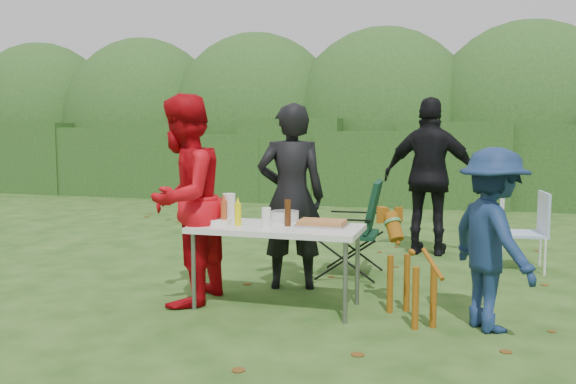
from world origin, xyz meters
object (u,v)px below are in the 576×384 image
(folding_table, at_px, (277,232))
(camping_chair, at_px, (350,228))
(person_black_puffy, at_px, (430,176))
(paper_towel_roll, at_px, (229,208))
(person_cook, at_px, (291,197))
(mustard_bottle, at_px, (238,215))
(ketchup_bottle, at_px, (224,213))
(person_red_jacket, at_px, (183,200))
(beer_bottle, at_px, (288,213))
(child, at_px, (492,239))
(lawn_chair, at_px, (522,230))
(dog, at_px, (411,269))

(folding_table, xyz_separation_m, camping_chair, (0.41, 1.35, -0.16))
(person_black_puffy, bearing_deg, paper_towel_roll, 61.29)
(person_black_puffy, distance_m, camping_chair, 1.67)
(person_cook, distance_m, mustard_bottle, 0.83)
(camping_chair, distance_m, ketchup_bottle, 1.71)
(person_black_puffy, bearing_deg, camping_chair, 65.44)
(camping_chair, bearing_deg, person_red_jacket, 46.35)
(ketchup_bottle, distance_m, beer_bottle, 0.58)
(folding_table, relative_size, mustard_bottle, 7.50)
(person_cook, height_order, camping_chair, person_cook)
(person_red_jacket, bearing_deg, child, 91.54)
(person_cook, bearing_deg, paper_towel_roll, 36.03)
(person_cook, relative_size, person_black_puffy, 0.93)
(camping_chair, bearing_deg, mustard_bottle, 59.97)
(person_cook, height_order, lawn_chair, person_cook)
(person_cook, xyz_separation_m, mustard_bottle, (-0.26, -0.78, -0.08))
(dog, bearing_deg, folding_table, 55.95)
(person_black_puffy, xyz_separation_m, lawn_chair, (1.06, -0.56, -0.55))
(paper_towel_roll, bearing_deg, beer_bottle, -9.76)
(child, height_order, camping_chair, child)
(person_black_puffy, xyz_separation_m, camping_chair, (-0.75, -1.42, -0.47))
(child, height_order, ketchup_bottle, child)
(folding_table, xyz_separation_m, child, (1.82, -0.08, 0.04))
(beer_bottle, bearing_deg, child, -3.32)
(child, xyz_separation_m, beer_bottle, (-1.72, 0.10, 0.13))
(camping_chair, bearing_deg, lawn_chair, -157.60)
(person_black_puffy, bearing_deg, beer_bottle, 72.30)
(person_red_jacket, distance_m, dog, 2.11)
(lawn_chair, bearing_deg, person_cook, 25.90)
(beer_bottle, bearing_deg, camping_chair, 76.91)
(paper_towel_roll, bearing_deg, mustard_bottle, -50.90)
(child, height_order, lawn_chair, child)
(paper_towel_roll, bearing_deg, person_red_jacket, -147.00)
(ketchup_bottle, bearing_deg, dog, 2.11)
(child, relative_size, camping_chair, 1.38)
(folding_table, bearing_deg, dog, -1.24)
(dog, height_order, paper_towel_roll, paper_towel_roll)
(mustard_bottle, relative_size, ketchup_bottle, 0.91)
(camping_chair, xyz_separation_m, lawn_chair, (1.81, 0.85, -0.08))
(dog, height_order, ketchup_bottle, ketchup_bottle)
(person_black_puffy, distance_m, ketchup_bottle, 3.28)
(folding_table, distance_m, camping_chair, 1.42)
(person_black_puffy, bearing_deg, ketchup_bottle, 63.69)
(ketchup_bottle, bearing_deg, folding_table, 10.52)
(folding_table, xyz_separation_m, dog, (1.19, -0.03, -0.25))
(person_cook, xyz_separation_m, camping_chair, (0.47, 0.66, -0.40))
(folding_table, distance_m, person_cook, 0.73)
(lawn_chair, distance_m, mustard_bottle, 3.45)
(person_cook, relative_size, child, 1.27)
(person_red_jacket, bearing_deg, ketchup_bottle, 94.47)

